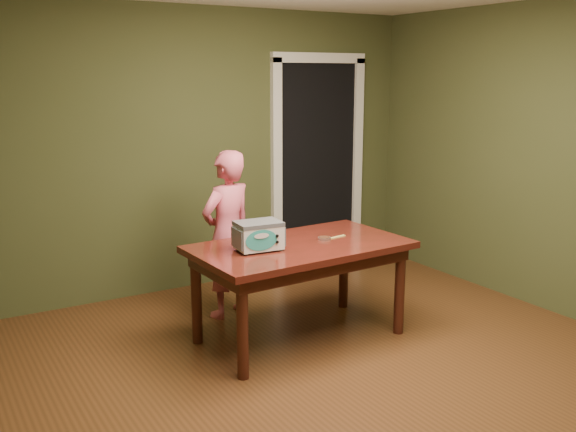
{
  "coord_description": "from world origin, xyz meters",
  "views": [
    {
      "loc": [
        -2.37,
        -3.03,
        1.99
      ],
      "look_at": [
        0.05,
        1.0,
        0.95
      ],
      "focal_mm": 40.0,
      "sensor_mm": 36.0,
      "label": 1
    }
  ],
  "objects": [
    {
      "name": "floor",
      "position": [
        0.0,
        0.0,
        0.0
      ],
      "size": [
        5.0,
        5.0,
        0.0
      ],
      "primitive_type": "plane",
      "color": "#563018",
      "rests_on": "ground"
    },
    {
      "name": "room_shell",
      "position": [
        0.0,
        0.0,
        1.71
      ],
      "size": [
        4.52,
        5.02,
        2.61
      ],
      "color": "#3F4524",
      "rests_on": "ground"
    },
    {
      "name": "doorway",
      "position": [
        1.3,
        2.78,
        1.06
      ],
      "size": [
        1.1,
        0.66,
        2.25
      ],
      "color": "black",
      "rests_on": "ground"
    },
    {
      "name": "dining_table",
      "position": [
        0.1,
        0.9,
        0.65
      ],
      "size": [
        1.64,
        0.97,
        0.75
      ],
      "rotation": [
        0.0,
        0.0,
        0.04
      ],
      "color": "#3E160E",
      "rests_on": "floor"
    },
    {
      "name": "toy_oven",
      "position": [
        -0.25,
        0.91,
        0.86
      ],
      "size": [
        0.36,
        0.26,
        0.21
      ],
      "rotation": [
        0.0,
        0.0,
        -0.09
      ],
      "color": "#4C4F54",
      "rests_on": "dining_table"
    },
    {
      "name": "baking_pan",
      "position": [
        0.32,
        0.91,
        0.76
      ],
      "size": [
        0.1,
        0.1,
        0.02
      ],
      "color": "silver",
      "rests_on": "dining_table"
    },
    {
      "name": "spatula",
      "position": [
        0.44,
        0.91,
        0.75
      ],
      "size": [
        0.18,
        0.05,
        0.01
      ],
      "primitive_type": "cube",
      "rotation": [
        0.0,
        0.0,
        0.15
      ],
      "color": "#D0BB5A",
      "rests_on": "dining_table"
    },
    {
      "name": "child",
      "position": [
        -0.16,
        1.63,
        0.7
      ],
      "size": [
        0.58,
        0.47,
        1.4
      ],
      "primitive_type": "imported",
      "rotation": [
        0.0,
        0.0,
        3.43
      ],
      "color": "#D6586E",
      "rests_on": "floor"
    }
  ]
}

